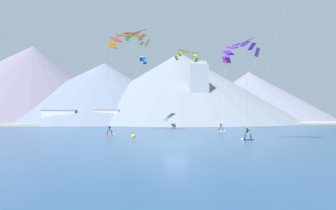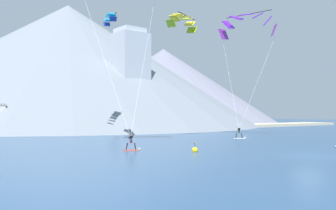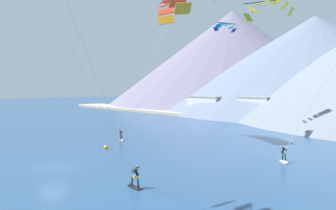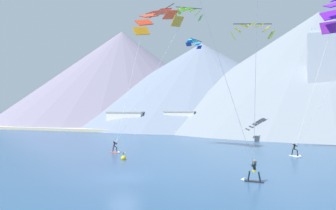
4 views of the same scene
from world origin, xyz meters
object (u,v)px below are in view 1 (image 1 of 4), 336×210
kitesurfer_mid_center (246,136)px  parafoil_kite_near_lead (129,38)px  kitesurfer_near_lead (111,132)px  parafoil_kite_distant_high_outer (187,55)px  parafoil_kite_near_trail (240,50)px  parafoil_kite_distant_low_drift (135,38)px  parafoil_kite_distant_mid_solo (143,59)px  kitesurfer_near_trail (222,129)px  race_marker_buoy (133,136)px

kitesurfer_mid_center → parafoil_kite_near_lead: 29.67m
kitesurfer_near_lead → parafoil_kite_distant_high_outer: size_ratio=0.29×
kitesurfer_mid_center → parafoil_kite_near_trail: (8.60, 18.91, 17.39)m
parafoil_kite_distant_low_drift → parafoil_kite_distant_mid_solo: bearing=-56.1°
parafoil_kite_distant_high_outer → kitesurfer_mid_center: bearing=-82.5°
parafoil_kite_near_lead → kitesurfer_near_lead: bearing=-111.2°
kitesurfer_near_trail → parafoil_kite_distant_low_drift: size_ratio=0.36×
kitesurfer_near_trail → race_marker_buoy: (-17.68, -9.65, -0.34)m
parafoil_kite_near_lead → race_marker_buoy: parafoil_kite_near_lead is taller
parafoil_kite_distant_mid_solo → parafoil_kite_near_trail: bearing=-16.5°
parafoil_kite_near_trail → parafoil_kite_distant_mid_solo: 22.13m
kitesurfer_near_lead → parafoil_kite_distant_high_outer: bearing=35.0°
kitesurfer_near_lead → parafoil_kite_near_lead: size_ratio=0.09×
kitesurfer_near_trail → parafoil_kite_distant_high_outer: bearing=135.1°
parafoil_kite_near_lead → parafoil_kite_distant_mid_solo: bearing=67.9°
parafoil_kite_near_lead → parafoil_kite_distant_high_outer: parafoil_kite_near_lead is taller
kitesurfer_mid_center → race_marker_buoy: (-14.69, 5.99, -0.35)m
parafoil_kite_distant_high_outer → parafoil_kite_distant_mid_solo: bearing=159.0°
kitesurfer_near_lead → kitesurfer_near_trail: kitesurfer_near_trail is taller
kitesurfer_near_lead → parafoil_kite_distant_low_drift: parafoil_kite_distant_low_drift is taller
parafoil_kite_near_trail → parafoil_kite_distant_low_drift: bearing=158.1°
parafoil_kite_distant_low_drift → parafoil_kite_distant_mid_solo: 7.12m
race_marker_buoy → parafoil_kite_distant_mid_solo: bearing=83.7°
kitesurfer_mid_center → race_marker_buoy: bearing=157.8°
kitesurfer_near_lead → kitesurfer_mid_center: (18.40, -10.49, 0.08)m
race_marker_buoy → parafoil_kite_distant_low_drift: bearing=89.9°
parafoil_kite_distant_mid_solo → parafoil_kite_near_lead: bearing=-112.1°
parafoil_kite_distant_high_outer → parafoil_kite_distant_mid_solo: 10.48m
parafoil_kite_distant_high_outer → kitesurfer_near_trail: bearing=-44.9°
parafoil_kite_near_trail → parafoil_kite_distant_low_drift: size_ratio=3.85×
kitesurfer_near_trail → kitesurfer_mid_center: 15.93m
parafoil_kite_near_trail → race_marker_buoy: size_ratio=17.85×
kitesurfer_near_trail → parafoil_kite_near_trail: size_ratio=0.09×
kitesurfer_near_lead → parafoil_kite_distant_high_outer: 25.18m
kitesurfer_near_lead → kitesurfer_mid_center: 21.19m
kitesurfer_near_trail → parafoil_kite_near_trail: 18.58m
kitesurfer_near_lead → race_marker_buoy: kitesurfer_near_lead is taller
parafoil_kite_distant_high_outer → race_marker_buoy: (-11.89, -15.42, -16.76)m
parafoil_kite_distant_mid_solo → race_marker_buoy: 25.29m
kitesurfer_near_trail → parafoil_kite_distant_high_outer: parafoil_kite_distant_high_outer is taller
kitesurfer_near_lead → parafoil_kite_near_lead: 19.70m
kitesurfer_near_trail → race_marker_buoy: 20.15m
parafoil_kite_distant_high_outer → parafoil_kite_distant_mid_solo: (-9.77, 3.75, -0.40)m
parafoil_kite_distant_mid_solo → race_marker_buoy: parafoil_kite_distant_mid_solo is taller
parafoil_kite_distant_low_drift → race_marker_buoy: bearing=-90.1°
parafoil_kite_distant_mid_solo → kitesurfer_near_trail: bearing=-31.4°
kitesurfer_near_lead → parafoil_kite_distant_mid_solo: bearing=68.3°
parafoil_kite_near_trail → kitesurfer_near_lead: bearing=-162.7°
parafoil_kite_distant_low_drift → parafoil_kite_distant_mid_solo: parafoil_kite_distant_low_drift is taller
parafoil_kite_distant_mid_solo → race_marker_buoy: bearing=-96.3°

